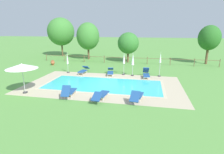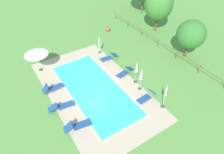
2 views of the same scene
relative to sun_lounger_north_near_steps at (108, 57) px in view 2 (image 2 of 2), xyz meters
The scene contains 19 objects.
ground_plane 4.73m from the sun_lounger_north_near_steps, 48.53° to the right, with size 160.00×160.00×0.00m, color #599342.
pool_deck_paving 4.73m from the sun_lounger_north_near_steps, 48.53° to the right, with size 13.57×7.75×0.01m, color #BCAD8E.
swimming_pool_water 4.73m from the sun_lounger_north_near_steps, 48.53° to the right, with size 10.09×4.26×0.01m, color #38C6D1.
pool_coping_rim 4.73m from the sun_lounger_north_near_steps, 48.53° to the right, with size 10.57×4.74×0.01m.
sun_lounger_north_near_steps is the anchor object (origin of this frame).
sun_lounger_north_mid 9.16m from the sun_lounger_north_near_steps, 46.64° to the right, with size 0.88×2.04×0.87m.
sun_lounger_north_far 6.82m from the sun_lounger_north_near_steps, ahead, with size 0.75×1.94×0.95m.
sun_lounger_north_end 7.88m from the sun_lounger_north_near_steps, 61.19° to the right, with size 0.85×2.13×0.71m.
sun_lounger_south_near_corner 3.04m from the sun_lounger_north_near_steps, ahead, with size 0.96×2.14×0.71m.
sun_lounger_south_mid 6.93m from the sun_lounger_north_near_steps, 78.70° to the right, with size 0.74×1.89×1.00m.
patio_umbrella_open_foreground 7.37m from the sun_lounger_north_near_steps, 108.88° to the right, with size 2.31×2.31×2.34m.
patio_umbrella_closed_row_west 5.53m from the sun_lounger_north_near_steps, ahead, with size 0.32×0.32×2.40m.
patio_umbrella_closed_row_mid_west 2.09m from the sun_lounger_north_near_steps, behind, with size 0.32×0.32×2.31m.
patio_umbrella_closed_row_centre 8.24m from the sun_lounger_north_near_steps, ahead, with size 0.32×0.32×2.52m.
patio_umbrella_closed_row_mid_east 4.60m from the sun_lounger_north_near_steps, ahead, with size 0.32×0.32×2.36m.
terracotta_urn_near_fence 6.56m from the sun_lounger_north_near_steps, 148.75° to the left, with size 0.54×0.54×0.66m.
perimeter_fence 7.47m from the sun_lounger_north_near_steps, 59.33° to the left, with size 24.28×0.08×1.05m.
tree_west_mid 8.92m from the sun_lounger_north_near_steps, 61.95° to the left, with size 3.02×3.02×4.26m.
tree_east_mid 9.75m from the sun_lounger_north_near_steps, 105.00° to the left, with size 3.52×3.52×5.68m.
Camera 2 is at (12.18, -5.88, 12.94)m, focal length 32.29 mm.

